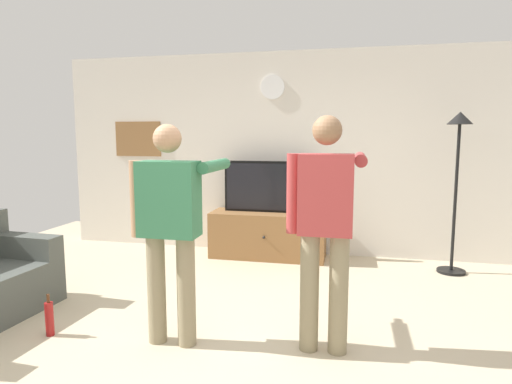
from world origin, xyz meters
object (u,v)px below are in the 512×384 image
television (269,187)px  wall_clock (273,87)px  tv_stand (268,235)px  person_standing_nearer_couch (325,221)px  framed_picture (138,139)px  beverage_bottle (49,318)px  floor_lamp (458,159)px  person_standing_nearer_lamp (170,221)px

television → wall_clock: 1.32m
tv_stand → television: 0.64m
person_standing_nearer_couch → tv_stand: bearing=110.3°
television → framed_picture: bearing=172.8°
television → person_standing_nearer_couch: bearing=-70.1°
television → person_standing_nearer_couch: size_ratio=0.68×
tv_stand → beverage_bottle: (-1.28, -2.62, -0.16)m
floor_lamp → beverage_bottle: 4.43m
person_standing_nearer_lamp → tv_stand: bearing=83.9°
wall_clock → floor_lamp: bearing=-11.8°
person_standing_nearer_couch → beverage_bottle: bearing=-173.8°
tv_stand → floor_lamp: size_ratio=0.80×
television → floor_lamp: 2.27m
wall_clock → floor_lamp: size_ratio=0.17×
tv_stand → person_standing_nearer_couch: (0.88, -2.38, 0.68)m
person_standing_nearer_lamp → beverage_bottle: (-1.01, -0.11, -0.82)m
beverage_bottle → television: bearing=64.3°
person_standing_nearer_lamp → floor_lamp: bearing=43.0°
floor_lamp → beverage_bottle: bearing=-145.2°
television → beverage_bottle: television is taller
floor_lamp → person_standing_nearer_lamp: floor_lamp is taller
wall_clock → person_standing_nearer_couch: 3.08m
television → wall_clock: bearing=90.0°
framed_picture → person_standing_nearer_couch: 3.95m
television → wall_clock: (-0.00, 0.24, 1.30)m
tv_stand → beverage_bottle: 2.92m
tv_stand → person_standing_nearer_lamp: size_ratio=0.89×
wall_clock → person_standing_nearer_couch: wall_clock is taller
person_standing_nearer_lamp → person_standing_nearer_couch: person_standing_nearer_couch is taller
tv_stand → person_standing_nearer_lamp: (-0.27, -2.51, 0.66)m
tv_stand → person_standing_nearer_couch: 2.63m
television → person_standing_nearer_lamp: (-0.27, -2.55, 0.03)m
tv_stand → floor_lamp: (2.23, -0.18, 1.03)m
framed_picture → beverage_bottle: size_ratio=2.01×
tv_stand → wall_clock: size_ratio=4.68×
tv_stand → floor_lamp: 2.46m
floor_lamp → person_standing_nearer_couch: 2.61m
television → tv_stand: bearing=-90.0°
television → floor_lamp: floor_lamp is taller
beverage_bottle → person_standing_nearer_lamp: bearing=6.2°
tv_stand → framed_picture: 2.35m
wall_clock → tv_stand: bearing=-90.0°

